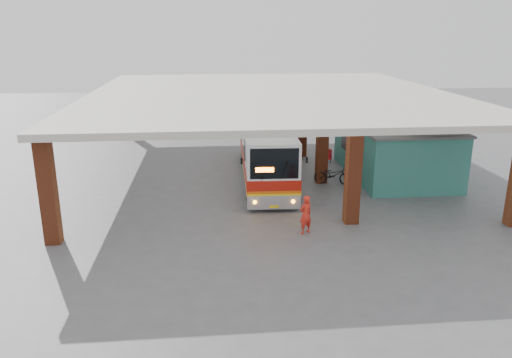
{
  "coord_description": "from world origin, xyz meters",
  "views": [
    {
      "loc": [
        -3.17,
        -23.19,
        8.35
      ],
      "look_at": [
        -0.94,
        0.0,
        1.21
      ],
      "focal_mm": 35.0,
      "sensor_mm": 36.0,
      "label": 1
    }
  ],
  "objects_px": {
    "coach_bus": "(265,148)",
    "pedestrian": "(306,215)",
    "motorcycle": "(333,175)",
    "red_chair": "(328,156)"
  },
  "relations": [
    {
      "from": "motorcycle",
      "to": "pedestrian",
      "type": "xyz_separation_m",
      "value": [
        -2.83,
        -6.58,
        0.29
      ]
    },
    {
      "from": "red_chair",
      "to": "motorcycle",
      "type": "bearing_deg",
      "value": -112.01
    },
    {
      "from": "pedestrian",
      "to": "motorcycle",
      "type": "bearing_deg",
      "value": -140.41
    },
    {
      "from": "motorcycle",
      "to": "pedestrian",
      "type": "height_order",
      "value": "pedestrian"
    },
    {
      "from": "pedestrian",
      "to": "red_chair",
      "type": "xyz_separation_m",
      "value": [
        3.65,
        11.15,
        -0.43
      ]
    },
    {
      "from": "coach_bus",
      "to": "pedestrian",
      "type": "height_order",
      "value": "coach_bus"
    },
    {
      "from": "motorcycle",
      "to": "red_chair",
      "type": "relative_size",
      "value": 2.36
    },
    {
      "from": "coach_bus",
      "to": "pedestrian",
      "type": "distance_m",
      "value": 8.42
    },
    {
      "from": "coach_bus",
      "to": "motorcycle",
      "type": "distance_m",
      "value": 4.18
    },
    {
      "from": "coach_bus",
      "to": "pedestrian",
      "type": "relative_size",
      "value": 7.24
    }
  ]
}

